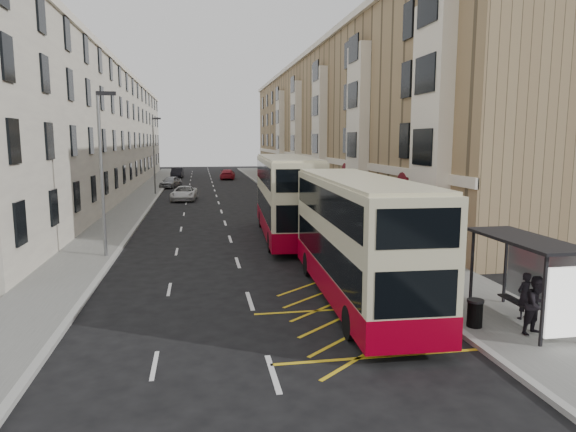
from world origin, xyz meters
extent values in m
plane|color=black|center=(0.00, 0.00, 0.00)|extent=(200.00, 200.00, 0.00)
cube|color=#61625D|center=(8.00, 30.00, 0.07)|extent=(4.00, 120.00, 0.15)
cube|color=#61625D|center=(-7.50, 30.00, 0.07)|extent=(3.00, 120.00, 0.15)
cube|color=#9B9C96|center=(6.00, 30.00, 0.07)|extent=(0.25, 120.00, 0.15)
cube|color=#9B9C96|center=(-6.00, 30.00, 0.07)|extent=(0.25, 120.00, 0.15)
cube|color=#9C815A|center=(15.00, 45.50, 7.50)|extent=(10.00, 79.00, 15.00)
cube|color=#F2E7CE|center=(9.97, 45.50, 4.00)|extent=(0.18, 79.00, 0.50)
cube|color=#F2E7CE|center=(9.90, 45.50, 15.00)|extent=(0.40, 79.00, 0.50)
cube|color=#F2E7CE|center=(9.65, 10.00, 7.50)|extent=(0.80, 3.20, 10.00)
cube|color=#F2E7CE|center=(9.65, 22.00, 7.50)|extent=(0.80, 3.20, 10.00)
cube|color=#F2E7CE|center=(9.65, 34.00, 7.50)|extent=(0.80, 3.20, 10.00)
cube|color=#F2E7CE|center=(9.65, 46.00, 7.50)|extent=(0.80, 3.20, 10.00)
cube|color=#F2E7CE|center=(9.65, 58.00, 7.50)|extent=(0.80, 3.20, 10.00)
cube|color=#5F0A14|center=(9.95, 14.00, 1.70)|extent=(0.20, 1.60, 3.00)
cube|color=#5F0A14|center=(9.95, 26.00, 1.70)|extent=(0.20, 1.60, 3.00)
cube|color=#5F0A14|center=(9.95, 38.00, 1.70)|extent=(0.20, 1.60, 3.00)
cube|color=#5F0A14|center=(9.95, 50.00, 1.70)|extent=(0.20, 1.60, 3.00)
cube|color=#5F0A14|center=(9.95, 62.00, 1.70)|extent=(0.20, 1.60, 3.00)
cube|color=beige|center=(-13.50, 45.50, 6.50)|extent=(9.00, 79.00, 13.00)
cube|color=#F2E7CE|center=(-8.97, 45.50, 13.00)|extent=(0.30, 79.00, 0.50)
cube|color=black|center=(7.56, -1.90, 1.45)|extent=(0.08, 0.08, 2.60)
cube|color=black|center=(7.56, 1.90, 1.45)|extent=(0.08, 0.08, 2.60)
cube|color=black|center=(8.84, 1.90, 1.45)|extent=(0.08, 0.08, 2.60)
cube|color=black|center=(8.20, 0.00, 2.80)|extent=(1.65, 4.25, 0.10)
cube|color=#88969A|center=(8.87, 0.00, 1.58)|extent=(0.04, 3.60, 1.95)
cube|color=white|center=(8.20, -1.95, 1.40)|extent=(1.19, 0.12, 2.00)
cube|color=black|center=(8.45, 0.60, 0.60)|extent=(0.35, 1.60, 0.06)
cylinder|color=#B31424|center=(6.25, 2.50, 0.65)|extent=(0.06, 0.06, 1.00)
cylinder|color=#B31424|center=(6.25, 5.75, 0.65)|extent=(0.06, 0.06, 1.00)
cylinder|color=#B31424|center=(6.25, 9.00, 0.65)|extent=(0.06, 0.06, 1.00)
cube|color=#B31424|center=(6.25, 5.75, 1.13)|extent=(0.05, 6.50, 0.06)
cube|color=#B31424|center=(6.25, 5.75, 0.70)|extent=(0.05, 6.50, 0.06)
cylinder|color=slate|center=(-6.40, 12.00, 4.15)|extent=(0.16, 0.16, 8.00)
cube|color=black|center=(-6.00, 12.00, 8.05)|extent=(0.90, 0.18, 0.18)
cylinder|color=slate|center=(-6.40, 42.00, 4.15)|extent=(0.16, 0.16, 8.00)
cube|color=black|center=(-6.00, 42.00, 8.05)|extent=(0.90, 0.18, 0.18)
cube|color=beige|center=(3.88, 3.43, 2.40)|extent=(3.00, 11.43, 4.07)
cube|color=maroon|center=(3.88, 3.43, 0.83)|extent=(3.03, 11.47, 0.93)
cube|color=black|center=(3.88, 3.43, 1.91)|extent=(3.01, 10.53, 1.13)
cube|color=black|center=(3.88, 3.43, 3.66)|extent=(3.01, 10.53, 1.03)
cube|color=beige|center=(3.88, 3.43, 4.48)|extent=(2.88, 10.98, 0.12)
cube|color=black|center=(4.09, 9.08, 1.96)|extent=(2.19, 0.16, 1.34)
cube|color=black|center=(4.09, 9.08, 4.07)|extent=(1.81, 0.15, 0.46)
cube|color=black|center=(3.66, -2.22, 1.96)|extent=(2.19, 0.16, 1.24)
cylinder|color=black|center=(2.85, 7.10, 0.52)|extent=(0.33, 1.04, 1.03)
cylinder|color=black|center=(5.18, 7.02, 0.52)|extent=(0.33, 1.04, 1.03)
cylinder|color=black|center=(2.58, -0.15, 0.52)|extent=(0.33, 1.04, 1.03)
cylinder|color=black|center=(4.90, -0.24, 0.52)|extent=(0.33, 1.04, 1.03)
cube|color=beige|center=(3.36, 15.80, 2.58)|extent=(3.45, 12.32, 4.37)
cube|color=maroon|center=(3.36, 15.80, 0.89)|extent=(3.49, 12.35, 1.00)
cube|color=black|center=(3.36, 15.80, 2.05)|extent=(3.44, 11.35, 1.22)
cube|color=black|center=(3.36, 15.80, 3.93)|extent=(3.44, 11.35, 1.11)
cube|color=beige|center=(3.36, 15.80, 4.81)|extent=(3.31, 11.83, 0.13)
cube|color=black|center=(3.71, 21.85, 2.10)|extent=(2.35, 0.22, 1.44)
cube|color=black|center=(3.71, 21.85, 4.37)|extent=(1.94, 0.20, 0.50)
cube|color=black|center=(3.02, 9.74, 2.10)|extent=(2.35, 0.22, 1.33)
cylinder|color=black|center=(2.33, 19.76, 0.55)|extent=(0.37, 1.12, 1.11)
cylinder|color=black|center=(4.83, 19.62, 0.55)|extent=(0.37, 1.12, 1.11)
cylinder|color=black|center=(1.89, 11.97, 0.55)|extent=(0.37, 1.12, 1.11)
cylinder|color=black|center=(4.39, 11.83, 0.55)|extent=(0.37, 1.12, 1.11)
cylinder|color=black|center=(6.54, -0.17, 0.55)|extent=(0.47, 0.47, 0.81)
cylinder|color=black|center=(6.54, -0.17, 0.97)|extent=(0.52, 0.52, 0.07)
imported|color=black|center=(8.46, 0.21, 0.91)|extent=(0.64, 0.51, 1.53)
imported|color=black|center=(8.01, -1.05, 1.03)|extent=(1.02, 0.90, 1.76)
imported|color=black|center=(6.68, 6.91, 0.99)|extent=(1.05, 0.87, 1.68)
imported|color=silver|center=(-3.22, 36.56, 0.69)|extent=(2.68, 5.13, 1.38)
imported|color=#93969B|center=(-5.20, 50.21, 0.72)|extent=(2.90, 4.57, 1.45)
imported|color=black|center=(-5.09, 67.07, 0.79)|extent=(1.89, 4.86, 1.58)
imported|color=#AB1B2A|center=(2.43, 62.93, 0.74)|extent=(2.61, 5.28, 1.47)
camera|label=1|loc=(-1.71, -14.13, 5.87)|focal=32.00mm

